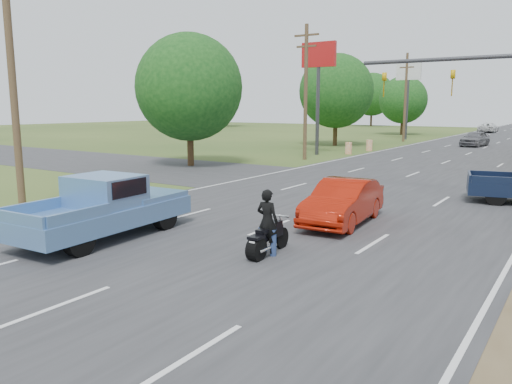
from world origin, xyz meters
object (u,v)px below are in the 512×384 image
Objects in this scene: distant_car_grey at (475,139)px; distant_car_white at (488,128)px; red_convertible at (343,202)px; motorcycle at (266,240)px; rider at (267,225)px; blue_pickup at (107,206)px.

distant_car_white is at bearing 105.04° from distant_car_grey.
motorcycle is at bearing -96.52° from red_convertible.
motorcycle is 43.74m from distant_car_grey.
distant_car_grey is at bearing 89.63° from red_convertible.
distant_car_grey is (-2.81, 43.64, 0.34)m from motorcycle.
motorcycle is at bearing 90.00° from rider.
rider is at bearing 8.16° from blue_pickup.
motorcycle is 0.42m from rider.
motorcycle is 0.43× the size of distant_car_grey.
rider reaches higher than distant_car_grey.
red_convertible is 39.11m from distant_car_grey.
distant_car_grey reaches higher than red_convertible.
red_convertible is 2.65× the size of rider.
rider is 0.29× the size of blue_pickup.
blue_pickup is 44.74m from distant_car_grey.
motorcycle is 0.34× the size of blue_pickup.
rider is at bearing 94.16° from distant_car_white.
rider is (-0.15, -4.60, 0.11)m from red_convertible.
motorcycle is 5.34m from blue_pickup.
rider is at bearing 90.00° from motorcycle.
red_convertible is 7.81m from blue_pickup.
red_convertible is 4.65m from motorcycle.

